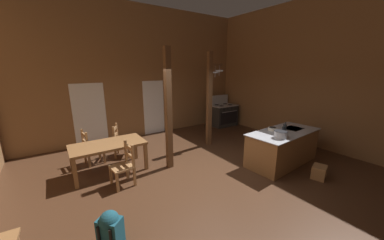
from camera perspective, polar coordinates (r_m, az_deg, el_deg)
The scene contains 19 objects.
ground_plane at distance 5.26m, azimuth 3.54°, elevation -15.23°, with size 9.08×8.41×0.10m, color #422819.
wall_back at distance 8.00m, azimuth -13.80°, elevation 12.35°, with size 9.08×0.14×4.66m, color brown.
wall_right at distance 7.91m, azimuth 29.25°, elevation 10.98°, with size 0.14×8.41×4.66m, color brown.
glazed_door_back_left at distance 7.62m, azimuth -26.20°, elevation 1.31°, with size 1.00×0.01×2.05m, color white.
glazed_panel_back_right at distance 8.22m, azimuth -10.39°, elevation 3.39°, with size 0.84×0.01×2.05m, color white.
kitchen_island at distance 6.16m, azimuth 23.51°, elevation -6.83°, with size 2.21×1.07×0.89m.
stove_range at distance 9.40m, azimuth 8.47°, elevation 1.42°, with size 1.15×0.83×1.32m.
support_post_with_pot_rack at distance 6.77m, azimuth 4.94°, elevation 6.24°, with size 0.55×0.25×3.01m.
support_post_center at distance 5.15m, azimuth -6.50°, elevation 2.62°, with size 0.14×0.14×3.01m.
step_stool at distance 5.83m, azimuth 31.52°, elevation -11.83°, with size 0.42×0.37×0.30m.
dining_table at distance 5.50m, azimuth -21.96°, elevation -6.86°, with size 1.70×0.90×0.74m.
ladderback_chair_near_window at distance 4.88m, azimuth -18.08°, elevation -11.78°, with size 0.48×0.48×0.95m.
ladderback_chair_by_post at distance 6.22m, azimuth -25.85°, elevation -6.83°, with size 0.49×0.49×0.95m.
ladderback_chair_at_table_end at distance 6.43m, azimuth -18.90°, elevation -5.48°, with size 0.59×0.59×0.95m.
backpack at distance 3.51m, azimuth -21.49°, elevation -26.03°, with size 0.39×0.39×0.60m.
stockpot_on_counter at distance 5.41m, azimuth 23.13°, elevation -3.65°, with size 0.37×0.31×0.17m.
mixing_bowl_on_counter at distance 5.98m, azimuth 21.22°, elevation -2.30°, with size 0.23×0.23×0.08m.
bottle_tall_on_counter at distance 5.91m, azimuth 24.16°, elevation -2.11°, with size 0.07×0.07×0.27m.
bottle_short_on_counter at distance 5.66m, azimuth 23.75°, elevation -2.69°, with size 0.07×0.07×0.28m.
Camera 1 is at (-2.83, -3.61, 2.53)m, focal length 19.45 mm.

